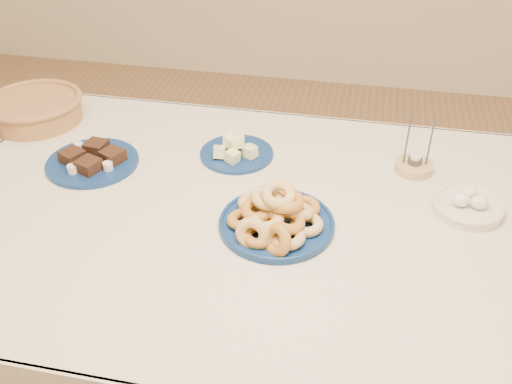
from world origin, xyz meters
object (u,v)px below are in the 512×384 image
(melon_plate, at_px, (236,150))
(wicker_basket, at_px, (35,108))
(donut_platter, at_px, (276,218))
(egg_bowl, at_px, (468,205))
(brownie_plate, at_px, (92,160))
(dining_table, at_px, (260,245))
(candle_holder, at_px, (414,166))

(melon_plate, bearing_deg, wicker_basket, 172.91)
(donut_platter, distance_m, egg_bowl, 0.49)
(melon_plate, distance_m, brownie_plate, 0.41)
(dining_table, relative_size, brownie_plate, 5.10)
(dining_table, height_order, donut_platter, donut_platter)
(wicker_basket, height_order, candle_holder, candle_holder)
(egg_bowl, bearing_deg, brownie_plate, 179.34)
(dining_table, distance_m, brownie_plate, 0.54)
(dining_table, xyz_separation_m, wicker_basket, (-0.81, 0.34, 0.15))
(brownie_plate, xyz_separation_m, egg_bowl, (1.03, -0.01, 0.00))
(melon_plate, bearing_deg, dining_table, -64.33)
(brownie_plate, relative_size, egg_bowl, 1.62)
(melon_plate, bearing_deg, brownie_plate, -161.68)
(brownie_plate, distance_m, candle_holder, 0.91)
(donut_platter, distance_m, candle_holder, 0.47)
(dining_table, height_order, brownie_plate, brownie_plate)
(donut_platter, relative_size, egg_bowl, 1.73)
(donut_platter, xyz_separation_m, candle_holder, (0.33, 0.33, -0.02))
(donut_platter, bearing_deg, candle_holder, 44.82)
(donut_platter, relative_size, wicker_basket, 0.89)
(candle_holder, height_order, egg_bowl, candle_holder)
(candle_holder, distance_m, egg_bowl, 0.21)
(wicker_basket, bearing_deg, candle_holder, -2.91)
(wicker_basket, bearing_deg, donut_platter, -24.65)
(dining_table, xyz_separation_m, donut_platter, (0.05, -0.05, 0.14))
(donut_platter, bearing_deg, wicker_basket, 155.35)
(brownie_plate, height_order, egg_bowl, egg_bowl)
(egg_bowl, bearing_deg, dining_table, -167.41)
(donut_platter, bearing_deg, egg_bowl, 19.75)
(candle_holder, bearing_deg, melon_plate, -177.25)
(donut_platter, xyz_separation_m, wicker_basket, (-0.86, 0.39, 0.01))
(dining_table, bearing_deg, egg_bowl, 12.59)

